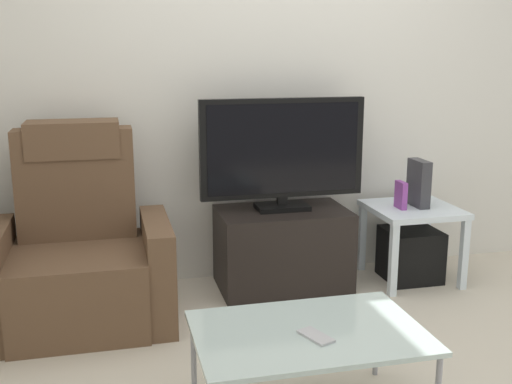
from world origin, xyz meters
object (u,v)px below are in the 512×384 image
object	(u,v)px
coffee_table	(308,336)
tv_stand	(283,248)
game_console	(419,183)
subwoofer_box	(410,254)
book_upright	(401,195)
recliner_armchair	(79,255)
television	(283,152)
side_table	(412,219)
cell_phone	(316,336)

from	to	relation	value
coffee_table	tv_stand	bearing A→B (deg)	77.90
tv_stand	game_console	distance (m)	0.96
subwoofer_box	book_upright	world-z (taller)	book_upright
recliner_armchair	television	bearing A→B (deg)	4.04
game_console	coffee_table	bearing A→B (deg)	-130.94
tv_stand	television	world-z (taller)	television
side_table	subwoofer_box	bearing A→B (deg)	45.00
game_console	cell_phone	size ratio (longest dim) A/B	1.99
game_console	recliner_armchair	bearing A→B (deg)	-176.11
book_upright	subwoofer_box	bearing A→B (deg)	11.31
game_console	cell_phone	xyz separation A→B (m)	(-1.18, -1.43, -0.24)
tv_stand	television	size ratio (longest dim) A/B	0.79
recliner_armchair	subwoofer_box	xyz separation A→B (m)	(2.06, 0.13, -0.21)
game_console	coffee_table	xyz separation A→B (m)	(-1.18, -1.37, -0.27)
recliner_armchair	side_table	world-z (taller)	recliner_armchair
subwoofer_box	cell_phone	size ratio (longest dim) A/B	2.23
television	coffee_table	bearing A→B (deg)	-101.94
tv_stand	subwoofer_box	xyz separation A→B (m)	(0.84, -0.07, -0.08)
game_console	coffee_table	size ratio (longest dim) A/B	0.33
recliner_armchair	book_upright	world-z (taller)	recliner_armchair
recliner_armchair	cell_phone	xyz separation A→B (m)	(0.92, -1.29, 0.03)
book_upright	coffee_table	world-z (taller)	book_upright
subwoofer_box	side_table	bearing A→B (deg)	-135.00
recliner_armchair	side_table	bearing A→B (deg)	-2.43
coffee_table	recliner_armchair	bearing A→B (deg)	126.72
subwoofer_box	cell_phone	bearing A→B (deg)	-128.80
book_upright	tv_stand	bearing A→B (deg)	173.39
tv_stand	book_upright	distance (m)	0.82
television	game_console	distance (m)	0.91
tv_stand	cell_phone	size ratio (longest dim) A/B	5.33
television	cell_phone	distance (m)	1.61
game_console	cell_phone	world-z (taller)	game_console
recliner_armchair	book_upright	size ratio (longest dim) A/B	6.27
side_table	coffee_table	world-z (taller)	side_table
side_table	coffee_table	xyz separation A→B (m)	(-1.15, -1.36, -0.04)
subwoofer_box	cell_phone	distance (m)	1.84
recliner_armchair	subwoofer_box	size ratio (longest dim) A/B	3.23
book_upright	game_console	distance (m)	0.15
book_upright	coffee_table	distance (m)	1.71
tv_stand	side_table	distance (m)	0.86
recliner_armchair	book_upright	xyz separation A→B (m)	(1.96, 0.11, 0.20)
side_table	recliner_armchair	bearing A→B (deg)	-176.33
recliner_armchair	side_table	xyz separation A→B (m)	(2.06, 0.13, 0.04)
cell_phone	game_console	bearing A→B (deg)	29.24
television	side_table	size ratio (longest dim) A/B	1.89
tv_stand	television	distance (m)	0.61
recliner_armchair	book_upright	distance (m)	1.98
recliner_armchair	game_console	world-z (taller)	recliner_armchair
coffee_table	cell_phone	size ratio (longest dim) A/B	6.00
television	book_upright	distance (m)	0.81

